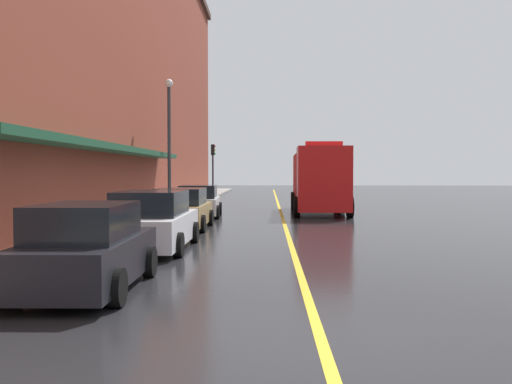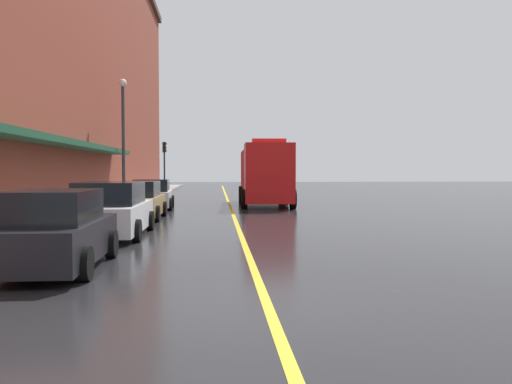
{
  "view_description": "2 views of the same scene",
  "coord_description": "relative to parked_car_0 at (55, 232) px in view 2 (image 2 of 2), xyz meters",
  "views": [
    {
      "loc": [
        -0.69,
        -6.73,
        2.19
      ],
      "look_at": [
        -1.26,
        19.93,
        1.2
      ],
      "focal_mm": 39.18,
      "sensor_mm": 36.0,
      "label": 1
    },
    {
      "loc": [
        -0.75,
        -7.65,
        2.01
      ],
      "look_at": [
        1.19,
        18.49,
        0.92
      ],
      "focal_mm": 37.58,
      "sensor_mm": 36.0,
      "label": 2
    }
  ],
  "objects": [
    {
      "name": "ground_plane",
      "position": [
        4.0,
        21.64,
        -0.76
      ],
      "size": [
        112.0,
        112.0,
        0.0
      ],
      "primitive_type": "plane",
      "color": "#232326"
    },
    {
      "name": "sidewalk_left",
      "position": [
        -2.2,
        21.64,
        -0.68
      ],
      "size": [
        2.4,
        70.0,
        0.15
      ],
      "primitive_type": "cube",
      "color": "gray",
      "rests_on": "ground"
    },
    {
      "name": "lane_center_stripe",
      "position": [
        4.0,
        21.64,
        -0.75
      ],
      "size": [
        0.16,
        70.0,
        0.01
      ],
      "primitive_type": "cube",
      "color": "gold",
      "rests_on": "ground"
    },
    {
      "name": "brick_building_left",
      "position": [
        -7.92,
        20.64,
        9.08
      ],
      "size": [
        10.21,
        64.0,
        19.66
      ],
      "color": "brown",
      "rests_on": "ground"
    },
    {
      "name": "parked_car_0",
      "position": [
        0.0,
        0.0,
        0.0
      ],
      "size": [
        1.98,
        4.2,
        1.61
      ],
      "rotation": [
        0.0,
        0.0,
        1.58
      ],
      "color": "black",
      "rests_on": "ground"
    },
    {
      "name": "parked_car_1",
      "position": [
        0.08,
        5.42,
        0.02
      ],
      "size": [
        2.16,
        4.77,
        1.65
      ],
      "rotation": [
        0.0,
        0.0,
        1.57
      ],
      "color": "silver",
      "rests_on": "ground"
    },
    {
      "name": "parked_car_2",
      "position": [
        0.02,
        11.02,
        -0.02
      ],
      "size": [
        2.14,
        4.24,
        1.55
      ],
      "rotation": [
        0.0,
        0.0,
        1.56
      ],
      "color": "#A5844C",
      "rests_on": "ground"
    },
    {
      "name": "parked_car_3",
      "position": [
        -0.02,
        16.61,
        -0.03
      ],
      "size": [
        2.23,
        4.23,
        1.53
      ],
      "rotation": [
        0.0,
        0.0,
        1.61
      ],
      "color": "silver",
      "rests_on": "ground"
    },
    {
      "name": "fire_truck",
      "position": [
        6.01,
        19.43,
        0.96
      ],
      "size": [
        2.94,
        8.28,
        3.61
      ],
      "rotation": [
        0.0,
        0.0,
        -1.59
      ],
      "color": "red",
      "rests_on": "ground"
    },
    {
      "name": "parking_meter_0",
      "position": [
        -1.35,
        0.87,
        0.3
      ],
      "size": [
        0.14,
        0.18,
        1.33
      ],
      "color": "#4C4C51",
      "rests_on": "sidewalk_left"
    },
    {
      "name": "street_lamp_left",
      "position": [
        -1.95,
        19.59,
        3.64
      ],
      "size": [
        0.44,
        0.44,
        6.94
      ],
      "color": "#33383D",
      "rests_on": "sidewalk_left"
    },
    {
      "name": "traffic_light_near",
      "position": [
        -1.29,
        36.57,
        2.4
      ],
      "size": [
        0.38,
        0.36,
        4.3
      ],
      "color": "#232326",
      "rests_on": "sidewalk_left"
    }
  ]
}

